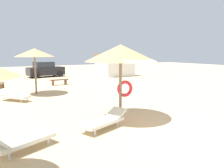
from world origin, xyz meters
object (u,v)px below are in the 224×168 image
bench_1 (59,81)px  beach_cabana (115,65)px  lounger_4 (105,120)px  lounger_2 (14,96)px  parasol_2 (34,53)px  lounger_0 (21,140)px  parasol_4 (121,54)px  bench_0 (1,85)px  parked_car (45,70)px

bench_1 → beach_cabana: size_ratio=0.38×
beach_cabana → lounger_4: bearing=-121.6°
lounger_2 → parasol_2: bearing=44.2°
parasol_2 → lounger_0: parasol_2 is taller
lounger_2 → bench_1: size_ratio=1.25×
parasol_2 → parasol_4: size_ratio=0.98×
lounger_2 → bench_0: 4.92m
lounger_2 → bench_0: size_ratio=1.21×
bench_0 → bench_1: 4.50m
lounger_2 → lounger_0: bearing=-94.7°
parasol_2 → beach_cabana: 13.10m
parasol_4 → lounger_0: size_ratio=1.56×
parasol_2 → lounger_2: parasol_2 is taller
lounger_0 → parasol_2: bearing=76.3°
beach_cabana → parked_car: bearing=159.7°
parked_car → beach_cabana: bearing=-20.3°
bench_1 → parked_car: bearing=86.1°
lounger_0 → bench_1: (4.70, 12.13, 0.02)m
lounger_2 → bench_1: 6.39m
parasol_2 → lounger_0: (-2.13, -8.73, -2.42)m
parasol_2 → parked_car: size_ratio=0.72×
parasol_4 → lounger_0: parasol_4 is taller
lounger_0 → lounger_4: size_ratio=0.98×
lounger_0 → parked_car: (5.18, 19.13, 0.50)m
parasol_4 → lounger_2: size_ratio=1.65×
parasol_4 → bench_0: parasol_4 is taller
parked_car → parasol_4: bearing=-93.6°
beach_cabana → lounger_0: bearing=-127.8°
parasol_4 → beach_cabana: bearing=60.3°
parasol_4 → lounger_4: 2.75m
parasol_4 → lounger_0: (-4.06, -1.24, -2.39)m
bench_1 → parasol_4: bearing=-93.3°
bench_1 → beach_cabana: 9.09m
lounger_0 → beach_cabana: (12.69, 16.35, 1.01)m
lounger_0 → lounger_2: lounger_0 is taller
lounger_0 → lounger_2: (0.59, 7.23, -0.01)m
parasol_4 → lounger_2: bearing=120.1°
parasol_2 → bench_0: parasol_2 is taller
parasol_2 → lounger_2: bearing=-135.8°
bench_0 → bench_1: bearing=-0.1°
parasol_2 → bench_0: size_ratio=1.96×
parasol_4 → beach_cabana: size_ratio=0.77×
lounger_0 → bench_0: lounger_0 is taller
parasol_2 → parked_car: parasol_2 is taller
lounger_0 → lounger_2: bearing=85.3°
lounger_2 → lounger_4: 7.12m
parasol_2 → parked_car: (3.05, 10.40, -1.92)m
lounger_4 → bench_0: (-2.74, 11.63, 0.04)m
lounger_0 → lounger_4: lounger_0 is taller
lounger_0 → bench_1: lounger_0 is taller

